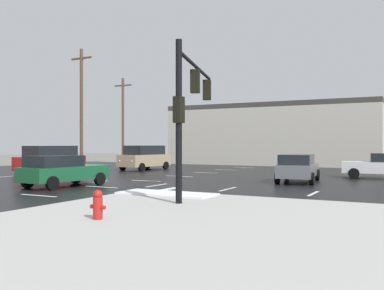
% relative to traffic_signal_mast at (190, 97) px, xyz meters
% --- Properties ---
extents(ground_plane, '(120.00, 120.00, 0.00)m').
position_rel_traffic_signal_mast_xyz_m(ground_plane, '(-6.24, 4.30, -3.96)').
color(ground_plane, slate).
extents(road_asphalt, '(44.00, 44.00, 0.02)m').
position_rel_traffic_signal_mast_xyz_m(road_asphalt, '(-6.24, 4.30, -3.95)').
color(road_asphalt, black).
rests_on(road_asphalt, ground_plane).
extents(sidewalk_corner, '(18.00, 18.00, 0.14)m').
position_rel_traffic_signal_mast_xyz_m(sidewalk_corner, '(5.76, -7.70, -3.89)').
color(sidewalk_corner, '#B2B2AD').
rests_on(sidewalk_corner, ground_plane).
extents(snow_strip_curbside, '(4.00, 1.60, 0.06)m').
position_rel_traffic_signal_mast_xyz_m(snow_strip_curbside, '(-1.24, 0.30, -3.79)').
color(snow_strip_curbside, white).
rests_on(snow_strip_curbside, sidewalk_corner).
extents(lane_markings, '(36.15, 36.15, 0.01)m').
position_rel_traffic_signal_mast_xyz_m(lane_markings, '(-5.03, 2.93, -3.93)').
color(lane_markings, silver).
rests_on(lane_markings, road_asphalt).
extents(traffic_signal_mast, '(1.91, 6.23, 5.60)m').
position_rel_traffic_signal_mast_xyz_m(traffic_signal_mast, '(0.00, 0.00, 0.00)').
color(traffic_signal_mast, black).
rests_on(traffic_signal_mast, sidewalk_corner).
extents(fire_hydrant, '(0.48, 0.26, 0.79)m').
position_rel_traffic_signal_mast_xyz_m(fire_hydrant, '(0.08, -5.47, -3.42)').
color(fire_hydrant, red).
rests_on(fire_hydrant, sidewalk_corner).
extents(strip_building_background, '(21.49, 8.00, 6.30)m').
position_rel_traffic_signal_mast_xyz_m(strip_building_background, '(-5.51, 29.66, -0.81)').
color(strip_building_background, beige).
rests_on(strip_building_background, ground_plane).
extents(suv_red, '(2.52, 4.97, 2.03)m').
position_rel_traffic_signal_mast_xyz_m(suv_red, '(-14.99, 7.45, -2.87)').
color(suv_red, '#B21919').
rests_on(suv_red, road_asphalt).
extents(sedan_white, '(4.67, 2.41, 1.58)m').
position_rel_traffic_signal_mast_xyz_m(sedan_white, '(5.93, 14.65, -3.10)').
color(sedan_white, white).
rests_on(sedan_white, road_asphalt).
extents(suv_tan, '(2.46, 4.95, 2.03)m').
position_rel_traffic_signal_mast_xyz_m(suv_tan, '(-12.24, 15.13, -2.87)').
color(suv_tan, tan).
rests_on(suv_tan, road_asphalt).
extents(sedan_green, '(2.33, 4.65, 1.58)m').
position_rel_traffic_signal_mast_xyz_m(sedan_green, '(-8.03, 1.47, -3.10)').
color(sedan_green, '#195933').
rests_on(sedan_green, road_asphalt).
extents(sedan_grey, '(2.39, 4.67, 1.58)m').
position_rel_traffic_signal_mast_xyz_m(sedan_grey, '(1.85, 9.49, -3.10)').
color(sedan_grey, slate).
rests_on(sedan_grey, road_asphalt).
extents(utility_pole_far, '(2.20, 0.28, 10.35)m').
position_rel_traffic_signal_mast_xyz_m(utility_pole_far, '(-17.74, 13.63, 1.44)').
color(utility_pole_far, brown).
rests_on(utility_pole_far, ground_plane).
extents(utility_pole_distant, '(2.20, 0.28, 9.45)m').
position_rel_traffic_signal_mast_xyz_m(utility_pole_distant, '(-20.91, 23.76, 0.98)').
color(utility_pole_distant, brown).
rests_on(utility_pole_distant, ground_plane).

